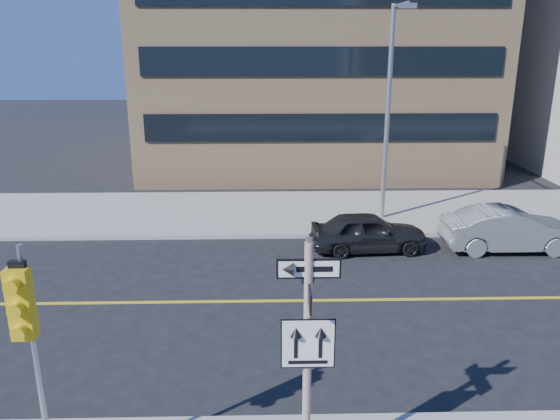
{
  "coord_description": "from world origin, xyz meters",
  "views": [
    {
      "loc": [
        -0.59,
        -9.61,
        6.81
      ],
      "look_at": [
        -0.24,
        4.0,
        2.63
      ],
      "focal_mm": 35.0,
      "sensor_mm": 36.0,
      "label": 1
    }
  ],
  "objects_px": {
    "sign_pole": "(307,351)",
    "parked_car_b": "(510,230)",
    "parked_car_a": "(368,232)",
    "traffic_signal": "(25,323)",
    "streetlight_a": "(390,101)"
  },
  "relations": [
    {
      "from": "sign_pole",
      "to": "parked_car_b",
      "type": "xyz_separation_m",
      "value": [
        7.66,
        10.2,
        -1.7
      ]
    },
    {
      "from": "sign_pole",
      "to": "parked_car_a",
      "type": "height_order",
      "value": "sign_pole"
    },
    {
      "from": "parked_car_b",
      "to": "traffic_signal",
      "type": "bearing_deg",
      "value": 131.87
    },
    {
      "from": "parked_car_a",
      "to": "parked_car_b",
      "type": "height_order",
      "value": "parked_car_b"
    },
    {
      "from": "parked_car_a",
      "to": "streetlight_a",
      "type": "height_order",
      "value": "streetlight_a"
    },
    {
      "from": "sign_pole",
      "to": "traffic_signal",
      "type": "distance_m",
      "value": 4.05
    },
    {
      "from": "traffic_signal",
      "to": "parked_car_b",
      "type": "height_order",
      "value": "traffic_signal"
    },
    {
      "from": "parked_car_a",
      "to": "streetlight_a",
      "type": "relative_size",
      "value": 0.49
    },
    {
      "from": "parked_car_a",
      "to": "parked_car_b",
      "type": "xyz_separation_m",
      "value": [
        4.81,
        -0.07,
        0.07
      ]
    },
    {
      "from": "sign_pole",
      "to": "parked_car_b",
      "type": "distance_m",
      "value": 12.86
    },
    {
      "from": "parked_car_b",
      "to": "streetlight_a",
      "type": "bearing_deg",
      "value": 50.22
    },
    {
      "from": "parked_car_b",
      "to": "streetlight_a",
      "type": "relative_size",
      "value": 0.56
    },
    {
      "from": "traffic_signal",
      "to": "parked_car_a",
      "type": "bearing_deg",
      "value": 56.68
    },
    {
      "from": "streetlight_a",
      "to": "parked_car_b",
      "type": "bearing_deg",
      "value": -40.06
    },
    {
      "from": "traffic_signal",
      "to": "parked_car_b",
      "type": "relative_size",
      "value": 0.89
    }
  ]
}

